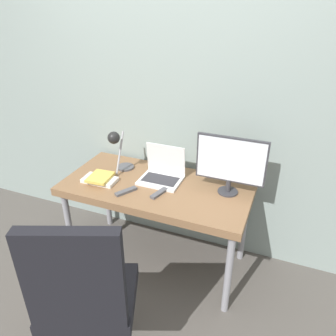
{
  "coord_description": "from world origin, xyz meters",
  "views": [
    {
      "loc": [
        0.88,
        -1.6,
        2.01
      ],
      "look_at": [
        0.11,
        0.31,
        0.93
      ],
      "focal_mm": 35.0,
      "sensor_mm": 36.0,
      "label": 1
    }
  ],
  "objects_px": {
    "monitor": "(231,162)",
    "book_stack": "(100,179)",
    "laptop": "(162,173)",
    "office_chair": "(84,293)",
    "desk_lamp": "(117,147)"
  },
  "relations": [
    {
      "from": "monitor",
      "to": "book_stack",
      "type": "relative_size",
      "value": 1.86
    },
    {
      "from": "monitor",
      "to": "office_chair",
      "type": "distance_m",
      "value": 1.25
    },
    {
      "from": "laptop",
      "to": "desk_lamp",
      "type": "xyz_separation_m",
      "value": [
        -0.36,
        -0.04,
        0.18
      ]
    },
    {
      "from": "desk_lamp",
      "to": "book_stack",
      "type": "relative_size",
      "value": 1.41
    },
    {
      "from": "office_chair",
      "to": "monitor",
      "type": "bearing_deg",
      "value": 64.28
    },
    {
      "from": "monitor",
      "to": "book_stack",
      "type": "height_order",
      "value": "monitor"
    },
    {
      "from": "book_stack",
      "to": "office_chair",
      "type": "bearing_deg",
      "value": -63.37
    },
    {
      "from": "desk_lamp",
      "to": "monitor",
      "type": "bearing_deg",
      "value": 2.97
    },
    {
      "from": "office_chair",
      "to": "laptop",
      "type": "bearing_deg",
      "value": 89.97
    },
    {
      "from": "office_chair",
      "to": "book_stack",
      "type": "bearing_deg",
      "value": 116.63
    },
    {
      "from": "monitor",
      "to": "desk_lamp",
      "type": "bearing_deg",
      "value": -177.03
    },
    {
      "from": "monitor",
      "to": "desk_lamp",
      "type": "xyz_separation_m",
      "value": [
        -0.87,
        -0.05,
        -0.01
      ]
    },
    {
      "from": "monitor",
      "to": "desk_lamp",
      "type": "relative_size",
      "value": 1.32
    },
    {
      "from": "laptop",
      "to": "office_chair",
      "type": "distance_m",
      "value": 1.08
    },
    {
      "from": "desk_lamp",
      "to": "book_stack",
      "type": "bearing_deg",
      "value": -113.56
    }
  ]
}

